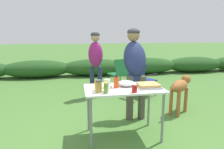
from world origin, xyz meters
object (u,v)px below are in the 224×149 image
standing_person_in_navy_coat (96,57)px  paper_cup_stack (107,85)px  food_tray (148,85)px  plate_stack (104,86)px  mustard_bottle (97,85)px  mixing_bowl (126,83)px  dog (180,88)px  ketchup_bottle (135,88)px  standing_person_with_beanie (135,64)px  folding_table (124,93)px  camp_chair_near_hedge (141,78)px  hot_sauce_bottle (116,81)px  spice_jar (99,86)px  relish_jar (106,88)px  camp_chair_green_behind_table (120,72)px

standing_person_in_navy_coat → paper_cup_stack: bearing=-73.9°
food_tray → standing_person_in_navy_coat: (-0.55, 2.01, 0.19)m
plate_stack → mustard_bottle: bearing=-123.2°
mixing_bowl → dog: (1.21, 0.60, -0.29)m
ketchup_bottle → standing_person_in_navy_coat: (-0.29, 2.22, 0.15)m
standing_person_with_beanie → plate_stack: bearing=-137.6°
mustard_bottle → food_tray: bearing=3.0°
folding_table → camp_chair_near_hedge: 2.00m
mustard_bottle → hot_sauce_bottle: size_ratio=0.78×
folding_table → camp_chair_near_hedge: camp_chair_near_hedge is taller
camp_chair_near_hedge → hot_sauce_bottle: bearing=-60.7°
folding_table → ketchup_bottle: ketchup_bottle is taller
folding_table → mustard_bottle: bearing=-169.5°
camp_chair_near_hedge → paper_cup_stack: bearing=-62.4°
standing_person_in_navy_coat → folding_table: bearing=-66.6°
food_tray → camp_chair_near_hedge: camp_chair_near_hedge is taller
mustard_bottle → ketchup_bottle: 0.50m
hot_sauce_bottle → spice_jar: bearing=-145.2°
paper_cup_stack → plate_stack: bearing=93.4°
spice_jar → food_tray: bearing=10.3°
relish_jar → dog: 1.84m
standing_person_with_beanie → paper_cup_stack: bearing=-127.7°
hot_sauce_bottle → standing_person_in_navy_coat: bearing=92.8°
folding_table → camp_chair_near_hedge: (0.87, 1.80, -0.20)m
paper_cup_stack → hot_sauce_bottle: bearing=41.5°
camp_chair_near_hedge → mustard_bottle: bearing=-65.8°
folding_table → food_tray: (0.35, -0.03, 0.10)m
hot_sauce_bottle → standing_person_with_beanie: standing_person_with_beanie is taller
mixing_bowl → standing_person_in_navy_coat: (-0.26, 1.88, 0.17)m
paper_cup_stack → camp_chair_near_hedge: paper_cup_stack is taller
relish_jar → spice_jar: 0.10m
mixing_bowl → spice_jar: size_ratio=1.47×
folding_table → spice_jar: 0.44m
camp_chair_green_behind_table → standing_person_with_beanie: bearing=-113.0°
standing_person_in_navy_coat → camp_chair_green_behind_table: (0.72, 0.64, -0.49)m
mustard_bottle → hot_sauce_bottle: (0.28, 0.09, 0.02)m
folding_table → hot_sauce_bottle: size_ratio=5.47×
standing_person_with_beanie → spice_jar: bearing=-130.8°
mixing_bowl → camp_chair_near_hedge: bearing=64.7°
folding_table → mixing_bowl: size_ratio=4.48×
mixing_bowl → food_tray: bearing=-23.0°
food_tray → camp_chair_near_hedge: (0.51, 1.83, -0.30)m
mixing_bowl → relish_jar: relish_jar is taller
plate_stack → spice_jar: (-0.10, -0.27, 0.07)m
hot_sauce_bottle → plate_stack: bearing=152.5°
mustard_bottle → spice_jar: bearing=-82.4°
mixing_bowl → dog: 1.38m
spice_jar → standing_person_with_beanie: (0.73, 0.83, 0.16)m
spice_jar → paper_cup_stack: bearing=24.1°
spice_jar → camp_chair_near_hedge: 2.35m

